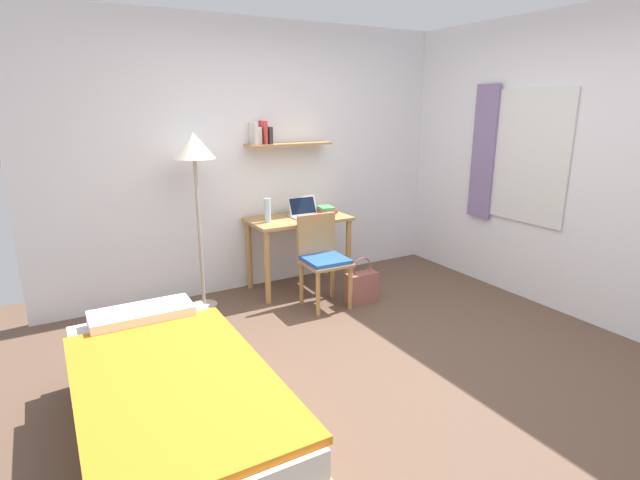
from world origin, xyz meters
name	(u,v)px	position (x,y,z in m)	size (l,w,h in m)	color
ground_plane	(380,366)	(0.00, 0.00, 0.00)	(5.28, 5.28, 0.00)	brown
wall_back	(263,158)	(0.00, 2.02, 1.30)	(4.40, 0.27, 2.60)	white
wall_right	(575,167)	(2.02, 0.04, 1.30)	(0.10, 4.40, 2.60)	white
bed	(172,408)	(-1.49, -0.13, 0.24)	(0.93, 1.90, 0.54)	#B2844C
desk	(299,231)	(0.22, 1.70, 0.59)	(0.99, 0.55, 0.74)	#B2844C
desk_chair	(323,256)	(0.21, 1.20, 0.47)	(0.41, 0.41, 0.84)	#B2844C
standing_lamp	(194,157)	(-0.78, 1.69, 1.38)	(0.36, 0.36, 1.59)	#B2A893
laptop	(304,211)	(0.31, 1.73, 0.79)	(0.31, 0.21, 0.19)	#B7BABF
water_bottle	(268,210)	(-0.12, 1.67, 0.85)	(0.06, 0.06, 0.23)	silver
book_stack	(326,211)	(0.53, 1.68, 0.78)	(0.18, 0.22, 0.08)	silver
handbag	(362,286)	(0.56, 1.06, 0.16)	(0.30, 0.13, 0.44)	#99564C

